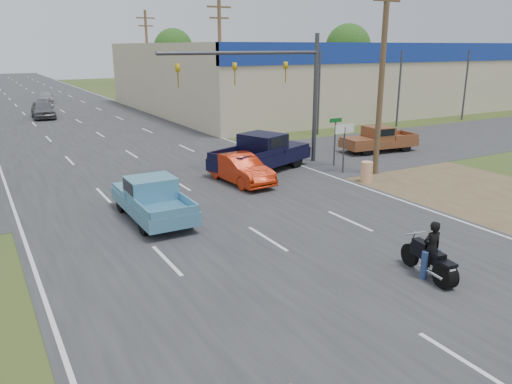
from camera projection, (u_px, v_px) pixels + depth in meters
ground at (467, 364)px, 10.33m from camera, size 200.00×200.00×0.00m
main_road at (79, 121)px, 43.61m from camera, size 15.00×180.00×0.02m
cross_road at (166, 176)px, 25.31m from camera, size 120.00×10.00×0.02m
dirt_verge at (442, 183)px, 23.91m from camera, size 8.00×18.00×0.01m
big_box_store at (361, 73)px, 57.92m from camera, size 50.00×28.10×6.60m
utility_pole_1 at (382, 68)px, 24.19m from camera, size 2.00×0.28×10.00m
utility_pole_2 at (220, 59)px, 39.17m from camera, size 2.00×0.28×10.00m
utility_pole_3 at (148, 56)px, 54.15m from camera, size 2.00×0.28×10.00m
tree_3 at (348, 47)px, 93.12m from camera, size 8.40×8.40×10.40m
tree_5 at (173, 48)px, 102.07m from camera, size 7.98×7.98×9.88m
barrel_0 at (367, 172)px, 24.00m from camera, size 0.56×0.56×1.00m
barrel_1 at (279, 143)px, 31.26m from camera, size 0.56×0.56×1.00m
lane_sign at (344, 137)px, 25.36m from camera, size 1.20×0.08×2.52m
street_name_sign at (335, 137)px, 26.98m from camera, size 0.80×0.08×2.61m
signal_mast at (274, 77)px, 25.91m from camera, size 9.12×0.40×7.00m
red_convertible at (240, 169)px, 23.74m from camera, size 1.75×4.27×1.38m
motorcycle at (432, 263)px, 13.96m from camera, size 0.76×2.22×1.12m
rider at (431, 252)px, 13.93m from camera, size 0.63×0.47×1.60m
blue_pickup at (151, 198)px, 18.83m from camera, size 1.89×4.89×1.62m
navy_pickup at (263, 152)px, 26.09m from camera, size 6.33×4.22×1.96m
brown_pickup at (378, 139)px, 30.82m from camera, size 4.94×2.36×1.58m
distant_car_grey at (43, 110)px, 45.20m from camera, size 2.05×4.73×1.59m
distant_car_silver at (45, 97)px, 57.87m from camera, size 2.38×4.51×1.25m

